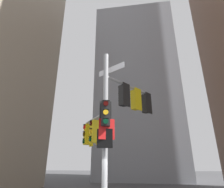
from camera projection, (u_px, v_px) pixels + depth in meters
building_mid_block at (137, 93)px, 33.68m from camera, size 12.99×12.99×28.74m
signal_pole_assembly at (114, 118)px, 8.31m from camera, size 3.54×3.21×7.06m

